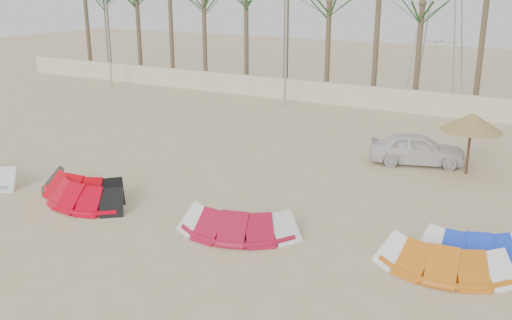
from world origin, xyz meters
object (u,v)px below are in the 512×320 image
Objects in this scene: kite_red_mid at (90,191)px; kite_blue at (479,242)px; kite_red_left at (88,182)px; parasol_left at (472,122)px; kite_red_right at (243,218)px; kite_orange at (447,253)px; car at (417,149)px.

kite_red_mid and kite_blue have the same top height.
kite_red_left is 1.46× the size of parasol_left.
kite_red_right is at bearing -118.16° from parasol_left.
car is at bearing 109.48° from kite_orange.
kite_red_left is 1.02× the size of kite_orange.
kite_orange is 9.12m from car.
kite_red_mid and kite_orange have the same top height.
parasol_left reaches higher than kite_red_right.
parasol_left is at bearing 38.35° from kite_red_left.
kite_red_left is 1.04× the size of kite_red_mid.
car reaches higher than kite_red_mid.
kite_orange is 1.30m from kite_blue.
car is at bearing 49.27° from kite_red_mid.
kite_red_mid is 12.31m from kite_blue.
parasol_left is at bearing 42.16° from kite_red_mid.
kite_red_right is 10.27m from parasol_left.
car is (-3.04, 8.60, 0.23)m from kite_orange.
kite_red_left is 13.00m from car.
car is (8.44, 9.81, 0.23)m from kite_red_mid.
kite_orange is 0.91× the size of car.
kite_red_right is at bearing -164.14° from kite_blue.
kite_red_right is 9.65m from car.
parasol_left is (11.22, 8.88, 1.66)m from kite_red_left.
car reaches higher than kite_red_right.
kite_red_right is 1.01× the size of car.
kite_red_mid is 1.01× the size of kite_blue.
kite_blue is 1.39× the size of parasol_left.
kite_red_left is at bearing 179.52° from kite_red_right.
parasol_left reaches higher than kite_blue.
parasol_left is at bearing -117.27° from car.
kite_blue is at bearing -172.37° from car.
kite_blue is at bearing 15.86° from kite_red_right.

